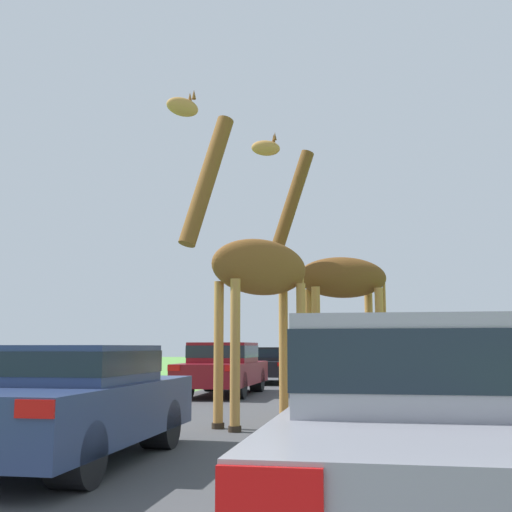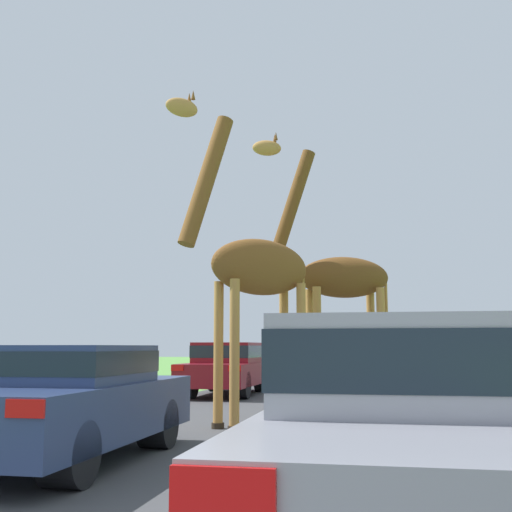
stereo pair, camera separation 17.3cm
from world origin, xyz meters
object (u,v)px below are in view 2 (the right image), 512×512
(car_far_ahead, at_px, (228,367))
(car_verge_right, at_px, (276,364))
(giraffe_near_road, at_px, (253,268))
(giraffe_companion, at_px, (336,280))
(car_rear_follower, at_px, (58,399))
(car_queue_left, at_px, (408,358))
(car_lead_maroon, at_px, (431,437))
(car_queue_right, at_px, (429,372))

(car_far_ahead, xyz_separation_m, car_verge_right, (0.35, 5.94, -0.07))
(giraffe_near_road, bearing_deg, car_verge_right, -37.22)
(giraffe_companion, height_order, car_verge_right, giraffe_companion)
(giraffe_companion, relative_size, car_rear_follower, 1.33)
(car_verge_right, distance_m, car_rear_follower, 16.35)
(car_queue_left, bearing_deg, giraffe_companion, -96.63)
(car_verge_right, height_order, car_rear_follower, car_rear_follower)
(car_lead_maroon, relative_size, car_rear_follower, 0.97)
(giraffe_companion, xyz_separation_m, car_verge_right, (-2.99, 11.03, -1.87))
(giraffe_near_road, height_order, car_far_ahead, giraffe_near_road)
(car_queue_right, bearing_deg, car_queue_left, 90.20)
(car_far_ahead, bearing_deg, giraffe_companion, -56.71)
(car_queue_right, xyz_separation_m, car_far_ahead, (-5.26, 1.15, 0.05))
(giraffe_companion, height_order, car_queue_right, giraffe_companion)
(giraffe_companion, height_order, car_queue_left, giraffe_companion)
(giraffe_companion, bearing_deg, car_rear_follower, 132.28)
(giraffe_near_road, xyz_separation_m, car_far_ahead, (-2.08, 6.93, -1.83))
(giraffe_companion, xyz_separation_m, car_rear_follower, (-2.83, -5.31, -1.85))
(car_rear_follower, bearing_deg, giraffe_companion, 62.00)
(car_verge_right, relative_size, car_rear_follower, 0.97)
(giraffe_near_road, relative_size, giraffe_companion, 1.00)
(car_queue_left, bearing_deg, car_far_ahead, -115.25)
(giraffe_near_road, relative_size, car_rear_follower, 1.33)
(car_queue_right, xyz_separation_m, car_rear_follower, (-4.75, -9.25, 0.00))
(car_queue_left, xyz_separation_m, car_rear_follower, (-4.70, -21.47, -0.11))
(car_far_ahead, bearing_deg, car_queue_left, 64.75)
(giraffe_near_road, xyz_separation_m, car_queue_left, (3.14, 18.00, -1.78))
(car_far_ahead, bearing_deg, car_queue_right, -12.35)
(car_queue_left, height_order, car_rear_follower, car_queue_left)
(car_far_ahead, xyz_separation_m, car_rear_follower, (0.52, -10.41, -0.05))
(giraffe_near_road, bearing_deg, car_rear_follower, 110.88)
(car_rear_follower, bearing_deg, car_lead_maroon, -37.21)
(giraffe_companion, distance_m, car_verge_right, 11.58)
(car_queue_right, distance_m, car_far_ahead, 5.39)
(car_queue_left, bearing_deg, car_lead_maroon, -91.85)
(car_queue_right, bearing_deg, car_rear_follower, -117.16)
(car_far_ahead, bearing_deg, car_rear_follower, -87.15)
(giraffe_near_road, bearing_deg, car_far_ahead, -28.14)
(car_queue_right, relative_size, car_rear_follower, 1.00)
(car_lead_maroon, distance_m, car_rear_follower, 4.92)
(car_queue_left, distance_m, car_rear_follower, 21.98)
(car_queue_right, distance_m, car_verge_right, 8.63)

